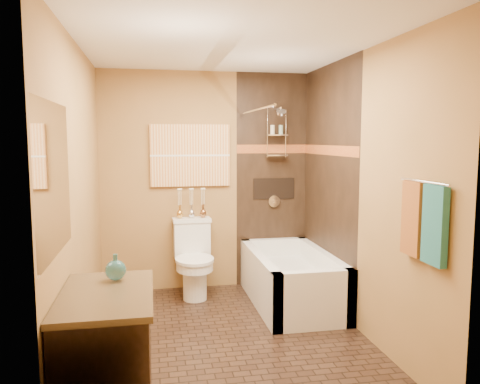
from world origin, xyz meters
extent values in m
plane|color=black|center=(0.00, 0.00, 0.00)|extent=(3.00, 3.00, 0.00)
cube|color=#A57440|center=(-1.20, 0.00, 1.25)|extent=(0.02, 3.00, 2.50)
cube|color=#A57440|center=(1.20, 0.00, 1.25)|extent=(0.02, 3.00, 2.50)
cube|color=#A57440|center=(0.00, 1.50, 1.25)|extent=(2.40, 0.02, 2.50)
cube|color=#A57440|center=(0.00, -1.50, 1.25)|extent=(2.40, 0.02, 2.50)
plane|color=silver|center=(0.00, 0.00, 2.50)|extent=(3.00, 3.00, 0.00)
cube|color=black|center=(0.78, 1.49, 1.25)|extent=(0.85, 0.01, 2.50)
cube|color=black|center=(1.19, 0.75, 1.25)|extent=(0.01, 1.50, 2.50)
cube|color=maroon|center=(0.78, 1.48, 1.62)|extent=(0.85, 0.01, 0.10)
cube|color=maroon|center=(1.18, 0.75, 1.62)|extent=(0.01, 1.50, 0.10)
cube|color=black|center=(0.80, 1.48, 1.15)|extent=(0.50, 0.01, 0.25)
cylinder|color=silver|center=(0.80, 1.35, 2.08)|extent=(0.02, 0.26, 0.02)
cylinder|color=silver|center=(0.80, 1.20, 2.03)|extent=(0.11, 0.11, 0.09)
cylinder|color=silver|center=(0.80, 1.47, 1.00)|extent=(0.14, 0.02, 0.14)
cylinder|color=silver|center=(0.40, 0.75, 2.02)|extent=(0.03, 1.55, 0.03)
cylinder|color=silver|center=(1.15, -1.05, 1.45)|extent=(0.02, 0.55, 0.02)
cube|color=#1E6464|center=(1.16, -1.18, 1.18)|extent=(0.05, 0.22, 0.52)
cube|color=brown|center=(1.16, -0.92, 1.18)|extent=(0.05, 0.22, 0.52)
cube|color=orange|center=(-0.19, 1.48, 1.55)|extent=(0.90, 0.04, 0.70)
cube|color=white|center=(-1.19, -1.00, 1.50)|extent=(0.01, 1.00, 0.90)
cube|color=white|center=(0.80, 0.05, 0.28)|extent=(0.80, 0.10, 0.55)
cube|color=white|center=(0.80, 1.45, 0.28)|extent=(0.80, 0.10, 0.55)
cube|color=white|center=(0.45, 0.75, 0.28)|extent=(0.10, 1.50, 0.55)
cube|color=white|center=(1.15, 0.75, 0.28)|extent=(0.10, 1.50, 0.55)
cube|color=white|center=(0.80, 0.75, 0.17)|extent=(0.64, 1.34, 0.35)
cube|color=white|center=(-0.19, 1.39, 0.60)|extent=(0.41, 0.20, 0.41)
cube|color=white|center=(-0.19, 1.39, 0.82)|extent=(0.43, 0.22, 0.04)
cylinder|color=white|center=(-0.19, 1.07, 0.20)|extent=(0.26, 0.26, 0.41)
cylinder|color=white|center=(-0.19, 1.07, 0.38)|extent=(0.39, 0.39, 0.11)
cylinder|color=white|center=(-0.19, 1.07, 0.44)|extent=(0.42, 0.42, 0.03)
cube|color=black|center=(-0.92, -1.00, 0.38)|extent=(0.53, 0.86, 0.77)
cube|color=black|center=(-0.91, -1.00, 0.79)|extent=(0.56, 0.91, 0.04)
camera|label=1|loc=(-0.63, -3.86, 1.73)|focal=35.00mm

